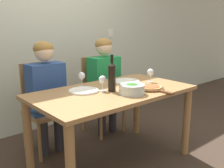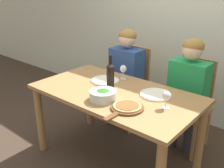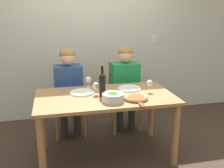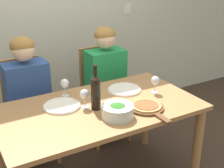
# 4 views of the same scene
# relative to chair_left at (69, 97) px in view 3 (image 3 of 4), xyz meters

# --- Properties ---
(ground_plane) EXTENTS (40.00, 40.00, 0.00)m
(ground_plane) POSITION_rel_chair_left_xyz_m (0.37, -0.77, -0.52)
(ground_plane) COLOR #3D2D23
(back_wall) EXTENTS (10.00, 0.06, 2.70)m
(back_wall) POSITION_rel_chair_left_xyz_m (0.37, 0.59, 0.83)
(back_wall) COLOR beige
(back_wall) RESTS_ON ground
(dining_table) EXTENTS (1.57, 0.86, 0.77)m
(dining_table) POSITION_rel_chair_left_xyz_m (0.37, -0.77, 0.14)
(dining_table) COLOR #9E7042
(dining_table) RESTS_ON ground
(chair_left) EXTENTS (0.42, 0.42, 0.98)m
(chair_left) POSITION_rel_chair_left_xyz_m (0.00, 0.00, 0.00)
(chair_left) COLOR #9E7042
(chair_left) RESTS_ON ground
(chair_right) EXTENTS (0.42, 0.42, 0.98)m
(chair_right) POSITION_rel_chair_left_xyz_m (0.80, 0.00, 0.00)
(chair_right) COLOR #9E7042
(chair_right) RESTS_ON ground
(person_woman) EXTENTS (0.47, 0.51, 1.22)m
(person_woman) POSITION_rel_chair_left_xyz_m (-0.00, -0.12, 0.22)
(person_woman) COLOR #28282D
(person_woman) RESTS_ON ground
(person_man) EXTENTS (0.47, 0.51, 1.22)m
(person_man) POSITION_rel_chair_left_xyz_m (0.80, -0.12, 0.22)
(person_man) COLOR #28282D
(person_man) RESTS_ON ground
(wine_bottle) EXTENTS (0.07, 0.07, 0.35)m
(wine_bottle) POSITION_rel_chair_left_xyz_m (0.34, -0.79, 0.40)
(wine_bottle) COLOR black
(wine_bottle) RESTS_ON dining_table
(broccoli_bowl) EXTENTS (0.24, 0.24, 0.10)m
(broccoli_bowl) POSITION_rel_chair_left_xyz_m (0.41, -0.98, 0.30)
(broccoli_bowl) COLOR silver
(broccoli_bowl) RESTS_ON dining_table
(dinner_plate_left) EXTENTS (0.29, 0.29, 0.02)m
(dinner_plate_left) POSITION_rel_chair_left_xyz_m (0.12, -0.63, 0.26)
(dinner_plate_left) COLOR silver
(dinner_plate_left) RESTS_ON dining_table
(dinner_plate_right) EXTENTS (0.29, 0.29, 0.02)m
(dinner_plate_right) POSITION_rel_chair_left_xyz_m (0.71, -0.60, 0.26)
(dinner_plate_right) COLOR silver
(dinner_plate_right) RESTS_ON dining_table
(pizza_on_board) EXTENTS (0.27, 0.41, 0.04)m
(pizza_on_board) POSITION_rel_chair_left_xyz_m (0.67, -0.99, 0.27)
(pizza_on_board) COLOR brown
(pizza_on_board) RESTS_ON dining_table
(wine_glass_left) EXTENTS (0.07, 0.07, 0.15)m
(wine_glass_left) POSITION_rel_chair_left_xyz_m (0.22, -0.45, 0.36)
(wine_glass_left) COLOR silver
(wine_glass_left) RESTS_ON dining_table
(wine_glass_right) EXTENTS (0.07, 0.07, 0.15)m
(wine_glass_right) POSITION_rel_chair_left_xyz_m (0.91, -0.77, 0.36)
(wine_glass_right) COLOR silver
(wine_glass_right) RESTS_ON dining_table
(wine_glass_centre) EXTENTS (0.07, 0.07, 0.15)m
(wine_glass_centre) POSITION_rel_chair_left_xyz_m (0.27, -0.73, 0.36)
(wine_glass_centre) COLOR silver
(wine_glass_centre) RESTS_ON dining_table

